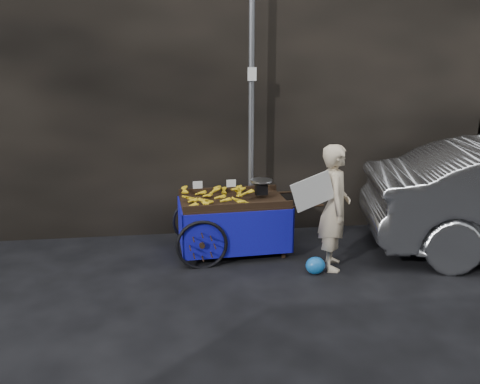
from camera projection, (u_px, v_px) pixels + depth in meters
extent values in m
plane|color=black|center=(242.00, 275.00, 5.81)|extent=(80.00, 80.00, 0.00)
cube|color=black|center=(159.00, 66.00, 7.51)|extent=(11.00, 2.00, 5.00)
cylinder|color=slate|center=(251.00, 103.00, 6.56)|extent=(0.08, 0.08, 4.00)
cube|color=white|center=(252.00, 74.00, 6.40)|extent=(0.12, 0.02, 0.18)
cube|color=black|center=(233.00, 202.00, 6.37)|extent=(1.48, 0.97, 0.05)
cube|color=black|center=(228.00, 190.00, 6.75)|extent=(1.43, 0.12, 0.09)
cube|color=black|center=(239.00, 207.00, 5.96)|extent=(1.43, 0.12, 0.09)
cube|color=black|center=(284.00, 233.00, 6.24)|extent=(0.05, 0.05, 0.71)
cube|color=black|center=(271.00, 216.00, 6.91)|extent=(0.05, 0.05, 0.71)
cylinder|color=black|center=(307.00, 206.00, 6.20)|extent=(0.45, 0.06, 0.04)
cylinder|color=black|center=(292.00, 192.00, 6.88)|extent=(0.45, 0.06, 0.04)
torus|color=black|center=(202.00, 245.00, 5.93)|extent=(0.67, 0.08, 0.67)
torus|color=black|center=(195.00, 221.00, 6.84)|extent=(0.67, 0.08, 0.67)
cylinder|color=black|center=(198.00, 232.00, 6.39)|extent=(0.10, 1.00, 0.04)
cube|color=#130898|center=(239.00, 235.00, 6.02)|extent=(1.46, 0.10, 0.61)
cube|color=#130898|center=(228.00, 213.00, 6.88)|extent=(1.46, 0.10, 0.61)
cube|color=#130898|center=(181.00, 227.00, 6.32)|extent=(0.07, 0.93, 0.61)
cube|color=#130898|center=(284.00, 220.00, 6.58)|extent=(0.07, 0.93, 0.61)
cube|color=black|center=(261.00, 189.00, 6.44)|extent=(0.17, 0.13, 0.14)
cylinder|color=silver|center=(261.00, 181.00, 6.41)|extent=(0.32, 0.32, 0.03)
cube|color=white|center=(198.00, 185.00, 6.11)|extent=(0.13, 0.02, 0.10)
cube|color=white|center=(231.00, 183.00, 6.19)|extent=(0.13, 0.02, 0.10)
imported|color=#C8B595|center=(335.00, 208.00, 5.85)|extent=(0.51, 0.66, 1.60)
cube|color=silver|center=(313.00, 191.00, 5.54)|extent=(0.58, 0.10, 0.50)
ellipsoid|color=#175FAE|center=(315.00, 266.00, 5.82)|extent=(0.25, 0.20, 0.22)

